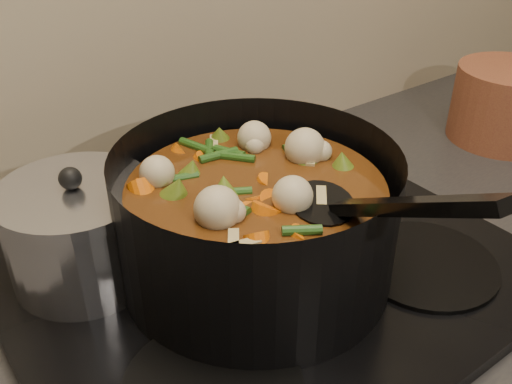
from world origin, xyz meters
TOP-DOWN VIEW (x-y plane):
  - stovetop at (0.00, 1.93)m, footprint 0.62×0.54m
  - stockpot at (-0.02, 1.92)m, footprint 0.41×0.49m
  - saucepan at (-0.19, 2.04)m, footprint 0.18×0.18m
  - terracotta_crock at (0.60, 1.98)m, footprint 0.24×0.24m

SIDE VIEW (x-z plane):
  - stovetop at x=0.00m, z-range 0.91..0.93m
  - terracotta_crock at x=0.60m, z-range 0.91..1.05m
  - saucepan at x=-0.19m, z-range 0.92..1.07m
  - stockpot at x=-0.02m, z-range 0.89..1.13m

